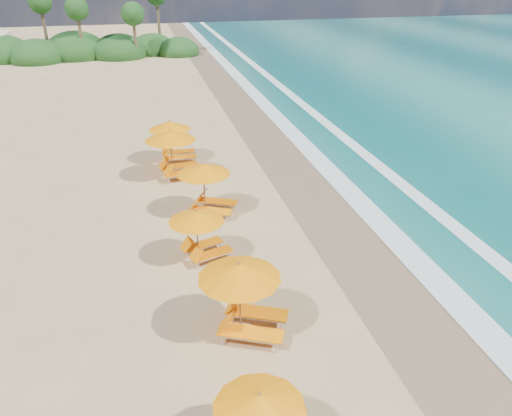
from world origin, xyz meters
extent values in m
plane|color=tan|center=(0.00, 0.00, 0.00)|extent=(160.00, 160.00, 0.00)
cube|color=#7C654A|center=(4.00, 0.00, 0.01)|extent=(4.00, 160.00, 0.01)
cube|color=white|center=(5.50, 0.00, 0.03)|extent=(1.20, 160.00, 0.01)
cube|color=white|center=(8.50, 0.00, 0.02)|extent=(0.80, 160.00, 0.01)
cone|color=orange|center=(-2.37, -10.23, 1.85)|extent=(2.38, 2.38, 0.41)
sphere|color=olive|center=(-2.37, -10.23, 2.07)|extent=(0.07, 0.07, 0.07)
cylinder|color=olive|center=(-1.89, -5.82, 1.22)|extent=(0.06, 0.06, 2.43)
cone|color=orange|center=(-1.89, -5.82, 2.22)|extent=(3.31, 3.31, 0.49)
sphere|color=olive|center=(-1.89, -5.82, 2.50)|extent=(0.09, 0.09, 0.09)
cylinder|color=olive|center=(-2.62, -1.44, 1.02)|extent=(0.05, 0.05, 2.05)
cone|color=orange|center=(-2.62, -1.44, 1.88)|extent=(2.68, 2.68, 0.41)
sphere|color=olive|center=(-2.62, -1.44, 2.10)|extent=(0.07, 0.07, 0.07)
cylinder|color=olive|center=(-1.81, 2.42, 1.18)|extent=(0.06, 0.06, 2.35)
cone|color=orange|center=(-1.81, 2.42, 2.15)|extent=(3.23, 3.23, 0.47)
sphere|color=olive|center=(-1.81, 2.42, 2.42)|extent=(0.08, 0.08, 0.08)
cylinder|color=olive|center=(-2.89, 6.83, 1.28)|extent=(0.06, 0.06, 2.56)
cone|color=orange|center=(-2.89, 6.83, 2.35)|extent=(2.99, 2.99, 0.51)
sphere|color=olive|center=(-2.89, 6.83, 2.63)|extent=(0.09, 0.09, 0.09)
cylinder|color=olive|center=(-2.74, 9.31, 1.16)|extent=(0.06, 0.06, 2.31)
cone|color=orange|center=(-2.74, 9.31, 2.12)|extent=(2.45, 2.45, 0.46)
sphere|color=olive|center=(-2.74, 9.31, 2.37)|extent=(0.08, 0.08, 0.08)
ellipsoid|color=#163D14|center=(-6.00, 45.00, 0.62)|extent=(6.40, 6.40, 4.16)
ellipsoid|color=#163D14|center=(-11.00, 46.00, 0.70)|extent=(7.20, 7.20, 4.68)
ellipsoid|color=#163D14|center=(-15.00, 44.00, 0.58)|extent=(6.00, 6.00, 3.90)
ellipsoid|color=#163D14|center=(-2.00, 47.00, 0.55)|extent=(5.60, 5.60, 3.64)
ellipsoid|color=#163D14|center=(-19.00, 46.00, 0.64)|extent=(6.60, 6.60, 4.29)
ellipsoid|color=#163D14|center=(1.00, 45.00, 0.49)|extent=(5.00, 5.00, 3.25)
cylinder|color=brown|center=(-4.00, 43.00, 2.50)|extent=(0.36, 0.36, 5.00)
sphere|color=#163D14|center=(-4.00, 43.00, 5.00)|extent=(2.60, 2.60, 2.60)
cylinder|color=brown|center=(-10.00, 44.00, 2.80)|extent=(0.36, 0.36, 5.60)
sphere|color=#163D14|center=(-10.00, 44.00, 5.60)|extent=(2.60, 2.60, 2.60)
cylinder|color=brown|center=(-14.00, 46.00, 3.10)|extent=(0.36, 0.36, 6.20)
sphere|color=#163D14|center=(-14.00, 46.00, 6.20)|extent=(2.60, 2.60, 2.60)
cylinder|color=brown|center=(-1.00, 47.00, 3.40)|extent=(0.36, 0.36, 6.80)
camera|label=1|loc=(-4.18, -17.51, 10.30)|focal=34.36mm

